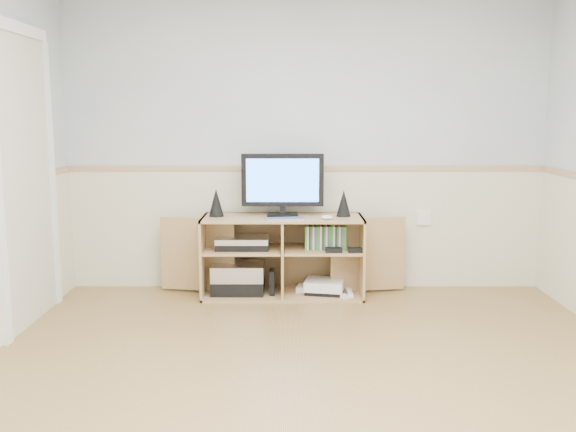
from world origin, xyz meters
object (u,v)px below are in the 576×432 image
object	(u,v)px
media_cabinet	(283,254)
monitor	(283,182)
game_consoles	(323,287)
keyboard	(284,219)

from	to	relation	value
media_cabinet	monitor	bearing A→B (deg)	-90.00
game_consoles	media_cabinet	bearing A→B (deg)	168.25
game_consoles	keyboard	bearing A→B (deg)	-158.21
media_cabinet	monitor	distance (m)	0.59
monitor	game_consoles	xyz separation A→B (m)	(0.33, -0.06, -0.86)
media_cabinet	keyboard	world-z (taller)	keyboard
media_cabinet	monitor	xyz separation A→B (m)	(-0.00, -0.01, 0.59)
monitor	game_consoles	distance (m)	0.92
keyboard	media_cabinet	bearing A→B (deg)	83.85
monitor	keyboard	bearing A→B (deg)	-85.25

